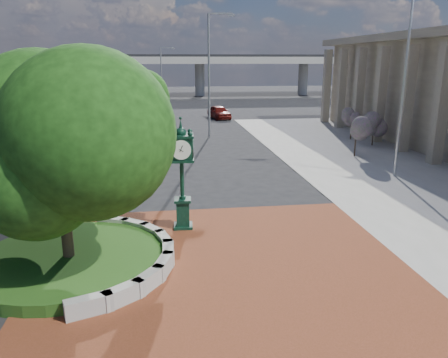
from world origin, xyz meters
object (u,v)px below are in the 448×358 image
parked_car (219,112)px  street_lamp_far (163,75)px  street_lamp_near (212,66)px  post_clock (182,170)px  flagpole_a (405,73)px

parked_car → street_lamp_far: street_lamp_far is taller
street_lamp_near → street_lamp_far: 18.67m
post_clock → street_lamp_far: street_lamp_far is taller
post_clock → flagpole_a: (12.56, 6.49, 3.44)m
parked_car → street_lamp_near: 13.06m
post_clock → parked_car: size_ratio=1.00×
street_lamp_near → street_lamp_far: (-4.17, 18.15, -1.34)m
parked_car → street_lamp_far: 9.80m
post_clock → flagpole_a: bearing=27.3°
parked_car → street_lamp_near: (-2.08, -11.74, 5.31)m
post_clock → street_lamp_near: size_ratio=0.43×
post_clock → parked_car: bearing=80.4°
post_clock → street_lamp_far: 39.98m
post_clock → street_lamp_near: street_lamp_near is taller
street_lamp_near → parked_car: bearing=79.9°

